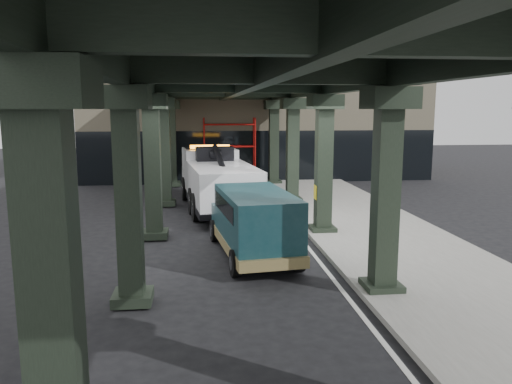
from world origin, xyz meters
TOP-DOWN VIEW (x-y plane):
  - ground at (0.00, 0.00)m, footprint 90.00×90.00m
  - sidewalk at (4.50, 2.00)m, footprint 5.00×40.00m
  - lane_stripe at (1.70, 2.00)m, footprint 0.12×38.00m
  - viaduct at (-0.40, 2.00)m, footprint 7.40×32.00m
  - building at (2.00, 20.00)m, footprint 22.00×10.00m
  - scaffolding at (0.00, 14.64)m, footprint 3.08×0.88m
  - tow_truck at (-1.06, 7.15)m, footprint 3.45×9.14m
  - towed_van at (-0.19, -0.57)m, footprint 2.56×5.31m

SIDE VIEW (x-z plane):
  - ground at x=0.00m, z-range 0.00..0.00m
  - lane_stripe at x=1.70m, z-range 0.00..0.01m
  - sidewalk at x=4.50m, z-range 0.00..0.15m
  - towed_van at x=-0.19m, z-range 0.08..2.15m
  - tow_truck at x=-1.06m, z-range -0.04..2.89m
  - scaffolding at x=0.00m, z-range 0.11..4.11m
  - building at x=2.00m, z-range 0.00..8.00m
  - viaduct at x=-0.40m, z-range 2.26..8.66m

